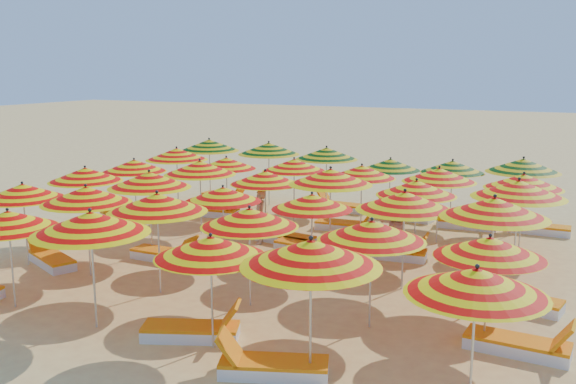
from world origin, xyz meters
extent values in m
plane|color=#F6CA6D|center=(0.00, 0.00, 0.00)|extent=(120.00, 120.00, 0.00)
cylinder|color=silver|center=(-3.31, -5.37, 0.97)|extent=(0.04, 0.04, 1.93)
cone|color=#F16C00|center=(-3.31, -5.37, 1.80)|extent=(2.37, 2.37, 0.37)
sphere|color=black|center=(-3.31, -5.37, 2.01)|extent=(0.06, 0.06, 0.06)
cylinder|color=silver|center=(-1.12, -5.47, 1.07)|extent=(0.04, 0.04, 2.14)
cone|color=#F16C00|center=(-1.12, -5.47, 2.00)|extent=(2.22, 2.22, 0.41)
sphere|color=black|center=(-1.12, -5.47, 2.23)|extent=(0.07, 0.07, 0.07)
cylinder|color=silver|center=(1.30, -5.29, 0.96)|extent=(0.04, 0.04, 1.92)
cone|color=#F16C00|center=(1.30, -5.29, 1.79)|extent=(2.13, 2.13, 0.37)
sphere|color=black|center=(1.30, -5.29, 2.01)|extent=(0.06, 0.06, 0.06)
cylinder|color=silver|center=(3.26, -5.61, 1.08)|extent=(0.04, 0.04, 2.16)
cone|color=#F16C00|center=(3.26, -5.61, 2.02)|extent=(2.87, 2.87, 0.41)
sphere|color=black|center=(3.26, -5.61, 2.26)|extent=(0.07, 0.07, 0.07)
cylinder|color=silver|center=(5.64, -5.39, 1.00)|extent=(0.04, 0.04, 1.99)
cone|color=#F16C00|center=(5.64, -5.39, 1.86)|extent=(2.18, 2.18, 0.38)
sphere|color=black|center=(5.64, -5.39, 2.08)|extent=(0.07, 0.07, 0.07)
cylinder|color=silver|center=(-5.27, -3.20, 0.98)|extent=(0.04, 0.04, 1.96)
cone|color=#F16C00|center=(-5.27, -3.20, 1.83)|extent=(2.51, 2.51, 0.37)
sphere|color=black|center=(-5.27, -3.20, 2.04)|extent=(0.07, 0.07, 0.07)
cylinder|color=silver|center=(-3.33, -3.17, 1.02)|extent=(0.04, 0.04, 2.04)
cone|color=#F16C00|center=(-3.33, -3.17, 1.90)|extent=(2.68, 2.68, 0.39)
sphere|color=black|center=(-3.33, -3.17, 2.13)|extent=(0.07, 0.07, 0.07)
cylinder|color=silver|center=(-1.17, -3.42, 1.05)|extent=(0.04, 0.04, 2.11)
cone|color=#F16C00|center=(-1.17, -3.42, 1.97)|extent=(2.49, 2.49, 0.40)
sphere|color=black|center=(-1.17, -3.42, 2.20)|extent=(0.07, 0.07, 0.07)
cylinder|color=silver|center=(0.94, -3.28, 0.98)|extent=(0.04, 0.04, 1.97)
cone|color=#F16C00|center=(0.94, -3.28, 1.83)|extent=(2.01, 2.01, 0.37)
sphere|color=black|center=(0.94, -3.28, 2.05)|extent=(0.07, 0.07, 0.07)
cylinder|color=silver|center=(3.47, -3.31, 0.99)|extent=(0.04, 0.04, 1.98)
cone|color=#F16C00|center=(3.47, -3.31, 1.85)|extent=(2.08, 2.08, 0.38)
sphere|color=black|center=(3.47, -3.31, 2.07)|extent=(0.07, 0.07, 0.07)
cylinder|color=silver|center=(5.51, -3.20, 0.94)|extent=(0.04, 0.04, 1.89)
cone|color=#F16C00|center=(5.51, -3.20, 1.76)|extent=(2.27, 2.27, 0.36)
sphere|color=black|center=(5.51, -3.20, 1.97)|extent=(0.06, 0.06, 0.06)
cylinder|color=silver|center=(-5.46, -0.87, 1.00)|extent=(0.04, 0.04, 2.01)
cone|color=#F16C00|center=(-5.46, -0.87, 1.87)|extent=(2.64, 2.64, 0.38)
sphere|color=black|center=(-5.46, -0.87, 2.09)|extent=(0.07, 0.07, 0.07)
cylinder|color=silver|center=(-3.05, -1.21, 1.05)|extent=(0.04, 0.04, 2.10)
cone|color=#F16C00|center=(-3.05, -1.21, 1.96)|extent=(2.22, 2.22, 0.40)
sphere|color=black|center=(-3.05, -1.21, 2.19)|extent=(0.07, 0.07, 0.07)
cylinder|color=silver|center=(-1.00, -1.05, 0.93)|extent=(0.04, 0.04, 1.86)
cone|color=#F16C00|center=(-1.00, -1.05, 1.74)|extent=(2.09, 2.09, 0.35)
sphere|color=black|center=(-1.00, -1.05, 1.94)|extent=(0.06, 0.06, 0.06)
cylinder|color=silver|center=(1.29, -0.96, 0.93)|extent=(0.04, 0.04, 1.87)
cone|color=#F16C00|center=(1.29, -0.96, 1.74)|extent=(2.17, 2.17, 0.36)
sphere|color=black|center=(1.29, -0.96, 1.95)|extent=(0.06, 0.06, 0.06)
cylinder|color=silver|center=(3.44, -0.98, 1.05)|extent=(0.04, 0.04, 2.10)
cone|color=#F16C00|center=(3.44, -0.98, 1.96)|extent=(2.75, 2.75, 0.40)
sphere|color=black|center=(3.44, -0.98, 2.19)|extent=(0.07, 0.07, 0.07)
cylinder|color=silver|center=(5.30, -1.16, 1.08)|extent=(0.04, 0.04, 2.17)
cone|color=#F16C00|center=(5.30, -1.16, 2.02)|extent=(2.39, 2.39, 0.41)
sphere|color=black|center=(5.30, -1.16, 2.26)|extent=(0.07, 0.07, 0.07)
cylinder|color=silver|center=(-5.52, 1.28, 0.97)|extent=(0.04, 0.04, 1.94)
cone|color=#F16C00|center=(-5.52, 1.28, 1.81)|extent=(2.55, 2.55, 0.37)
sphere|color=black|center=(-5.52, 1.28, 2.03)|extent=(0.06, 0.06, 0.06)
cylinder|color=silver|center=(-3.10, 1.18, 1.03)|extent=(0.04, 0.04, 2.07)
cone|color=#F16C00|center=(-3.10, 1.18, 1.93)|extent=(2.70, 2.70, 0.39)
sphere|color=black|center=(-3.10, 1.18, 2.15)|extent=(0.07, 0.07, 0.07)
cylinder|color=silver|center=(-1.00, 1.16, 0.96)|extent=(0.04, 0.04, 1.93)
cone|color=#F16C00|center=(-1.00, 1.16, 1.80)|extent=(2.40, 2.40, 0.37)
sphere|color=black|center=(-1.00, 1.16, 2.01)|extent=(0.06, 0.06, 0.06)
cylinder|color=silver|center=(1.01, 0.91, 1.08)|extent=(0.04, 0.04, 2.15)
cone|color=#F16C00|center=(1.01, 0.91, 2.01)|extent=(2.19, 2.19, 0.41)
sphere|color=black|center=(1.01, 0.91, 2.25)|extent=(0.07, 0.07, 0.07)
cylinder|color=silver|center=(3.16, 1.16, 0.99)|extent=(0.04, 0.04, 1.98)
cone|color=#F16C00|center=(3.16, 1.16, 1.85)|extent=(2.06, 2.06, 0.38)
sphere|color=black|center=(3.16, 1.16, 2.06)|extent=(0.07, 0.07, 0.07)
cylinder|color=silver|center=(5.52, 1.19, 1.08)|extent=(0.04, 0.04, 2.15)
cone|color=#F16C00|center=(5.52, 1.19, 2.01)|extent=(2.67, 2.67, 0.41)
sphere|color=black|center=(5.52, 1.19, 2.25)|extent=(0.07, 0.07, 0.07)
cylinder|color=silver|center=(-5.43, 3.37, 1.03)|extent=(0.04, 0.04, 2.06)
cone|color=#F16C00|center=(-5.43, 3.37, 1.92)|extent=(2.34, 2.34, 0.39)
sphere|color=black|center=(-5.43, 3.37, 2.15)|extent=(0.07, 0.07, 0.07)
cylinder|color=silver|center=(-3.45, 3.23, 0.95)|extent=(0.04, 0.04, 1.89)
cone|color=#F16C00|center=(-3.45, 3.23, 1.76)|extent=(2.48, 2.48, 0.36)
sphere|color=black|center=(-3.45, 3.23, 1.97)|extent=(0.06, 0.06, 0.06)
cylinder|color=silver|center=(-1.18, 3.43, 0.98)|extent=(0.04, 0.04, 1.95)
cone|color=#F16C00|center=(-1.18, 3.43, 1.82)|extent=(2.23, 2.23, 0.37)
sphere|color=black|center=(-1.18, 3.43, 2.04)|extent=(0.07, 0.07, 0.07)
cylinder|color=silver|center=(1.09, 3.13, 0.97)|extent=(0.04, 0.04, 1.94)
cone|color=#F16C00|center=(1.09, 3.13, 1.81)|extent=(2.15, 2.15, 0.37)
sphere|color=black|center=(1.09, 3.13, 2.03)|extent=(0.06, 0.06, 0.06)
cylinder|color=silver|center=(3.29, 3.12, 1.01)|extent=(0.04, 0.04, 2.02)
cone|color=#F16C00|center=(3.29, 3.12, 1.88)|extent=(2.63, 2.63, 0.38)
sphere|color=black|center=(3.29, 3.12, 2.10)|extent=(0.07, 0.07, 0.07)
cylinder|color=silver|center=(5.45, 3.10, 1.00)|extent=(0.04, 0.04, 2.01)
cone|color=#F16C00|center=(5.45, 3.10, 1.87)|extent=(2.02, 2.02, 0.38)
sphere|color=black|center=(5.45, 3.10, 2.09)|extent=(0.07, 0.07, 0.07)
cylinder|color=silver|center=(-5.43, 5.39, 1.07)|extent=(0.04, 0.04, 2.14)
cone|color=#716B03|center=(-5.43, 5.39, 2.00)|extent=(2.78, 2.78, 0.41)
sphere|color=black|center=(-5.43, 5.39, 2.23)|extent=(0.07, 0.07, 0.07)
cylinder|color=silver|center=(-3.09, 5.49, 1.07)|extent=(0.04, 0.04, 2.13)
cone|color=#716B03|center=(-3.09, 5.49, 1.99)|extent=(2.80, 2.80, 0.41)
sphere|color=black|center=(-3.09, 5.49, 2.22)|extent=(0.07, 0.07, 0.07)
cylinder|color=silver|center=(-0.95, 5.51, 1.04)|extent=(0.04, 0.04, 2.08)
cone|color=#716B03|center=(-0.95, 5.51, 1.94)|extent=(2.63, 2.63, 0.40)
sphere|color=black|center=(-0.95, 5.51, 2.17)|extent=(0.07, 0.07, 0.07)
cylinder|color=silver|center=(1.30, 5.30, 0.93)|extent=(0.04, 0.04, 1.87)
cone|color=#716B03|center=(1.30, 5.30, 1.74)|extent=(1.94, 1.94, 0.36)
sphere|color=black|center=(1.30, 5.30, 1.95)|extent=(0.06, 0.06, 0.06)
cylinder|color=silver|center=(3.22, 5.30, 0.96)|extent=(0.04, 0.04, 1.93)
cone|color=#716B03|center=(3.22, 5.30, 1.80)|extent=(2.11, 2.11, 0.37)
sphere|color=black|center=(3.22, 5.30, 2.01)|extent=(0.06, 0.06, 0.06)
cylinder|color=silver|center=(5.23, 5.25, 1.06)|extent=(0.04, 0.04, 2.12)
cone|color=#716B03|center=(5.23, 5.25, 1.97)|extent=(2.54, 2.54, 0.40)
sphere|color=black|center=(5.23, 5.25, 2.21)|extent=(0.07, 0.07, 0.07)
cube|color=white|center=(0.75, -5.15, 0.10)|extent=(1.79, 1.17, 0.20)
cube|color=orange|center=(0.75, -5.15, 0.23)|extent=(1.79, 1.17, 0.06)
cube|color=orange|center=(1.40, -4.89, 0.45)|extent=(0.55, 0.67, 0.48)
cube|color=white|center=(2.71, -5.76, 0.10)|extent=(1.80, 1.12, 0.20)
cube|color=orange|center=(2.71, -5.76, 0.23)|extent=(1.80, 1.12, 0.06)
cube|color=orange|center=(2.05, -6.00, 0.45)|extent=(0.54, 0.67, 0.48)
cube|color=white|center=(-4.72, -2.98, 0.10)|extent=(1.79, 1.23, 0.20)
cube|color=orange|center=(-4.72, -2.98, 0.23)|extent=(1.79, 1.23, 0.06)
cube|color=orange|center=(-5.36, -2.69, 0.45)|extent=(0.57, 0.68, 0.48)
cube|color=white|center=(6.06, -3.29, 0.10)|extent=(1.73, 0.69, 0.20)
cube|color=orange|center=(6.06, -3.29, 0.23)|extent=(1.73, 0.69, 0.06)
cube|color=orange|center=(6.76, -3.33, 0.45)|extent=(0.40, 0.60, 0.48)
cube|color=white|center=(-2.50, -1.46, 0.10)|extent=(1.71, 0.60, 0.20)
cube|color=orange|center=(-2.50, -1.46, 0.23)|extent=(1.71, 0.60, 0.06)
cube|color=orange|center=(-1.80, -1.46, 0.45)|extent=(0.37, 0.58, 0.48)
cube|color=white|center=(5.85, -1.09, 0.10)|extent=(1.78, 0.89, 0.20)
cube|color=orange|center=(5.85, -1.09, 0.23)|extent=(1.78, 0.89, 0.06)
cube|color=orange|center=(5.16, -0.96, 0.45)|extent=(0.47, 0.64, 0.48)
cube|color=white|center=(-6.07, 1.22, 0.10)|extent=(1.79, 1.18, 0.20)
cube|color=orange|center=(-6.07, 1.22, 0.23)|extent=(1.79, 1.18, 0.06)
cube|color=orange|center=(-6.72, 1.49, 0.45)|extent=(0.56, 0.67, 0.48)
cube|color=white|center=(-0.45, 1.28, 0.10)|extent=(1.78, 0.88, 0.20)
cube|color=orange|center=(-0.45, 1.28, 0.23)|extent=(1.78, 0.88, 0.06)
cube|color=orange|center=(-1.14, 1.40, 0.45)|extent=(0.46, 0.64, 0.48)
cube|color=white|center=(0.46, 0.69, 0.10)|extent=(1.76, 0.77, 0.20)
cube|color=orange|center=(0.46, 0.69, 0.23)|extent=(1.76, 0.77, 0.06)
cube|color=orange|center=(1.15, 0.61, 0.45)|extent=(0.43, 0.62, 0.48)
cube|color=white|center=(2.61, 1.12, 0.10)|extent=(1.75, 0.77, 0.20)
cube|color=orange|center=(2.61, 1.12, 0.23)|extent=(1.75, 0.77, 0.06)
cube|color=orange|center=(3.31, 1.20, 0.45)|extent=(0.43, 0.62, 0.48)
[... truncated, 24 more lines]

